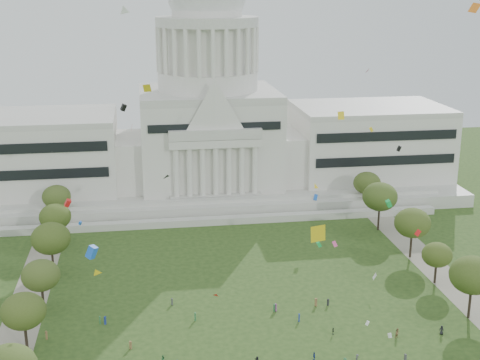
{
  "coord_description": "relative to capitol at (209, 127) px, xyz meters",
  "views": [
    {
      "loc": [
        -21.95,
        -99.93,
        66.91
      ],
      "look_at": [
        0.0,
        45.0,
        24.0
      ],
      "focal_mm": 50.0,
      "sensor_mm": 36.0,
      "label": 1
    }
  ],
  "objects": [
    {
      "name": "path_left",
      "position": [
        -48.0,
        -83.59,
        -22.28
      ],
      "size": [
        8.0,
        160.0,
        0.04
      ],
      "primitive_type": "cube",
      "color": "gray",
      "rests_on": "ground"
    },
    {
      "name": "capitol",
      "position": [
        0.0,
        0.0,
        0.0
      ],
      "size": [
        160.0,
        64.5,
        91.3
      ],
      "color": "beige",
      "rests_on": "ground"
    },
    {
      "name": "row_tree_l_6",
      "position": [
        -46.87,
        -24.45,
        -14.02
      ],
      "size": [
        8.19,
        8.19,
        11.64
      ],
      "color": "black",
      "rests_on": "ground"
    },
    {
      "name": "row_tree_l_5",
      "position": [
        -45.22,
        -42.58,
        -13.88
      ],
      "size": [
        8.33,
        8.33,
        11.85
      ],
      "color": "black",
      "rests_on": "ground"
    },
    {
      "name": "row_tree_l_2",
      "position": [
        -45.04,
        -96.29,
        -13.79
      ],
      "size": [
        8.42,
        8.42,
        11.97
      ],
      "color": "black",
      "rests_on": "ground"
    },
    {
      "name": "row_tree_r_6",
      "position": [
        45.96,
        -25.46,
        -13.79
      ],
      "size": [
        8.42,
        8.42,
        11.97
      ],
      "color": "black",
      "rests_on": "ground"
    },
    {
      "name": "person_9",
      "position": [
        15.78,
        -109.02,
        -21.55
      ],
      "size": [
        1.06,
        1.01,
        1.5
      ],
      "primitive_type": "imported",
      "rotation": [
        0.0,
        0.0,
        0.72
      ],
      "color": "#4C4C51",
      "rests_on": "ground"
    },
    {
      "name": "person_0",
      "position": [
        35.56,
        -101.86,
        -21.35
      ],
      "size": [
        1.1,
        1.04,
        1.9
      ],
      "primitive_type": "imported",
      "rotation": [
        0.0,
        0.0,
        5.65
      ],
      "color": "#26262B",
      "rests_on": "ground"
    },
    {
      "name": "row_tree_l_4",
      "position": [
        -44.08,
        -61.17,
        -12.9
      ],
      "size": [
        9.29,
        9.29,
        13.21
      ],
      "color": "black",
      "rests_on": "ground"
    },
    {
      "name": "row_tree_r_5",
      "position": [
        43.49,
        -43.4,
        -12.37
      ],
      "size": [
        9.82,
        9.82,
        13.96
      ],
      "color": "black",
      "rests_on": "ground"
    },
    {
      "name": "kite_swarm",
      "position": [
        3.12,
        -103.53,
        5.81
      ],
      "size": [
        91.28,
        103.52,
        61.02
      ],
      "color": "yellow",
      "rests_on": "ground"
    },
    {
      "name": "row_tree_r_3",
      "position": [
        44.4,
        -79.1,
        -15.21
      ],
      "size": [
        7.01,
        7.01,
        9.98
      ],
      "color": "black",
      "rests_on": "ground"
    },
    {
      "name": "person_2",
      "position": [
        26.38,
        -101.83,
        -21.29
      ],
      "size": [
        1.14,
        0.94,
        2.02
      ],
      "primitive_type": "imported",
      "rotation": [
        0.0,
        0.0,
        0.4
      ],
      "color": "olive",
      "rests_on": "ground"
    },
    {
      "name": "distant_crowd",
      "position": [
        -14.77,
        -100.34,
        -21.43
      ],
      "size": [
        66.96,
        38.76,
        1.95
      ],
      "color": "olive",
      "rests_on": "ground"
    },
    {
      "name": "row_tree_l_3",
      "position": [
        -44.09,
        -79.67,
        -14.09
      ],
      "size": [
        8.12,
        8.12,
        11.55
      ],
      "color": "black",
      "rests_on": "ground"
    },
    {
      "name": "row_tree_r_4",
      "position": [
        44.76,
        -63.55,
        -13.01
      ],
      "size": [
        9.19,
        9.19,
        13.06
      ],
      "color": "black",
      "rests_on": "ground"
    },
    {
      "name": "person_10",
      "position": [
        14.18,
        -98.67,
        -21.55
      ],
      "size": [
        0.78,
        1.0,
        1.5
      ],
      "primitive_type": "imported",
      "rotation": [
        0.0,
        0.0,
        1.18
      ],
      "color": "#26262B",
      "rests_on": "ground"
    },
    {
      "name": "path_right",
      "position": [
        48.0,
        -83.59,
        -22.28
      ],
      "size": [
        8.0,
        160.0,
        0.04
      ],
      "primitive_type": "cube",
      "color": "gray",
      "rests_on": "ground"
    },
    {
      "name": "person_4",
      "position": [
        8.0,
        -107.43,
        -21.45
      ],
      "size": [
        0.56,
        1.0,
        1.7
      ],
      "primitive_type": "imported",
      "rotation": [
        0.0,
        0.0,
        4.73
      ],
      "color": "navy",
      "rests_on": "ground"
    },
    {
      "name": "person_8",
      "position": [
        -19.74,
        -104.09,
        -21.51
      ],
      "size": [
        0.84,
        0.61,
        1.57
      ],
      "primitive_type": "imported",
      "rotation": [
        0.0,
        0.0,
        2.95
      ],
      "color": "#33723F",
      "rests_on": "ground"
    },
    {
      "name": "row_tree_r_2",
      "position": [
        44.17,
        -96.15,
        -12.64
      ],
      "size": [
        9.55,
        9.55,
        13.58
      ],
      "color": "black",
      "rests_on": "ground"
    }
  ]
}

